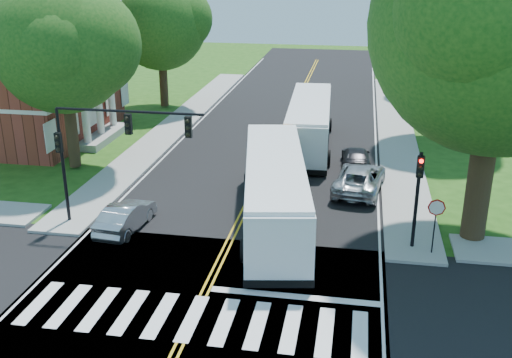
% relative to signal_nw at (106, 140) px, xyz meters
% --- Properties ---
extents(ground, '(140.00, 140.00, 0.00)m').
position_rel_signal_nw_xyz_m(ground, '(5.86, -6.43, -4.38)').
color(ground, '#1F4912').
rests_on(ground, ground).
extents(road, '(14.00, 96.00, 0.01)m').
position_rel_signal_nw_xyz_m(road, '(5.86, 11.57, -4.37)').
color(road, black).
rests_on(road, ground).
extents(cross_road, '(60.00, 12.00, 0.01)m').
position_rel_signal_nw_xyz_m(cross_road, '(5.86, -6.43, -4.37)').
color(cross_road, black).
rests_on(cross_road, ground).
extents(center_line, '(0.36, 70.00, 0.01)m').
position_rel_signal_nw_xyz_m(center_line, '(5.86, 15.57, -4.36)').
color(center_line, gold).
rests_on(center_line, road).
extents(edge_line_w, '(0.12, 70.00, 0.01)m').
position_rel_signal_nw_xyz_m(edge_line_w, '(-0.94, 15.57, -4.36)').
color(edge_line_w, silver).
rests_on(edge_line_w, road).
extents(edge_line_e, '(0.12, 70.00, 0.01)m').
position_rel_signal_nw_xyz_m(edge_line_e, '(12.66, 15.57, -4.36)').
color(edge_line_e, silver).
rests_on(edge_line_e, road).
extents(crosswalk, '(12.60, 3.00, 0.01)m').
position_rel_signal_nw_xyz_m(crosswalk, '(5.86, -6.93, -4.36)').
color(crosswalk, silver).
rests_on(crosswalk, road).
extents(stop_bar, '(6.60, 0.40, 0.01)m').
position_rel_signal_nw_xyz_m(stop_bar, '(9.36, -4.83, -4.36)').
color(stop_bar, silver).
rests_on(stop_bar, road).
extents(sidewalk_nw, '(2.60, 40.00, 0.15)m').
position_rel_signal_nw_xyz_m(sidewalk_nw, '(-2.44, 18.57, -4.30)').
color(sidewalk_nw, gray).
rests_on(sidewalk_nw, ground).
extents(sidewalk_ne, '(2.60, 40.00, 0.15)m').
position_rel_signal_nw_xyz_m(sidewalk_ne, '(14.16, 18.57, -4.30)').
color(sidewalk_ne, gray).
rests_on(sidewalk_ne, ground).
extents(tree_ne_big, '(10.80, 10.80, 14.91)m').
position_rel_signal_nw_xyz_m(tree_ne_big, '(16.86, 1.57, 5.24)').
color(tree_ne_big, black).
rests_on(tree_ne_big, ground).
extents(tree_west_near, '(8.00, 8.00, 11.40)m').
position_rel_signal_nw_xyz_m(tree_west_near, '(-5.64, 7.57, 3.15)').
color(tree_west_near, black).
rests_on(tree_west_near, ground).
extents(tree_west_far, '(7.60, 7.60, 10.67)m').
position_rel_signal_nw_xyz_m(tree_west_far, '(-5.14, 23.57, 2.62)').
color(tree_west_far, black).
rests_on(tree_west_far, ground).
extents(tree_east_mid, '(8.40, 8.40, 11.93)m').
position_rel_signal_nw_xyz_m(tree_east_mid, '(17.36, 17.57, 3.48)').
color(tree_east_mid, black).
rests_on(tree_east_mid, ground).
extents(tree_east_far, '(7.20, 7.20, 10.34)m').
position_rel_signal_nw_xyz_m(tree_east_far, '(18.36, 33.57, 2.48)').
color(tree_east_far, black).
rests_on(tree_east_far, ground).
extents(signal_nw, '(7.15, 0.46, 5.66)m').
position_rel_signal_nw_xyz_m(signal_nw, '(0.00, 0.00, 0.00)').
color(signal_nw, black).
rests_on(signal_nw, ground).
extents(signal_ne, '(0.30, 0.46, 4.40)m').
position_rel_signal_nw_xyz_m(signal_ne, '(14.06, 0.01, -1.41)').
color(signal_ne, black).
rests_on(signal_ne, ground).
extents(stop_sign, '(0.76, 0.08, 2.53)m').
position_rel_signal_nw_xyz_m(stop_sign, '(14.86, -0.45, -2.35)').
color(stop_sign, black).
rests_on(stop_sign, ground).
extents(bus_lead, '(4.92, 13.07, 3.31)m').
position_rel_signal_nw_xyz_m(bus_lead, '(7.60, 1.66, -2.62)').
color(bus_lead, white).
rests_on(bus_lead, road).
extents(bus_follow, '(3.42, 12.44, 3.19)m').
position_rel_signal_nw_xyz_m(bus_follow, '(8.11, 14.44, -2.68)').
color(bus_follow, white).
rests_on(bus_follow, road).
extents(hatchback, '(1.76, 4.20, 1.35)m').
position_rel_signal_nw_xyz_m(hatchback, '(0.73, -0.26, -3.69)').
color(hatchback, '#A3A5AA').
rests_on(hatchback, road).
extents(suv, '(3.13, 5.59, 1.48)m').
position_rel_signal_nw_xyz_m(suv, '(11.62, 6.76, -3.63)').
color(suv, '#A7A9AE').
rests_on(suv, road).
extents(dark_sedan, '(1.93, 4.28, 1.22)m').
position_rel_signal_nw_xyz_m(dark_sedan, '(11.35, 10.81, -3.76)').
color(dark_sedan, black).
rests_on(dark_sedan, road).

